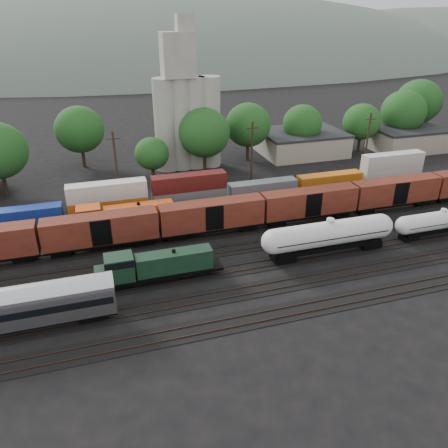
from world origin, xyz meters
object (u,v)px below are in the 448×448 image
object	(u,v)px
orange_locomotive	(120,217)
grain_silo	(186,113)
tank_car_a	(329,235)
green_locomotive	(152,266)

from	to	relation	value
orange_locomotive	grain_silo	distance (m)	31.88
tank_car_a	orange_locomotive	xyz separation A→B (m)	(-25.70, 15.00, -0.51)
green_locomotive	orange_locomotive	distance (m)	15.20
green_locomotive	orange_locomotive	bearing A→B (deg)	99.20
orange_locomotive	tank_car_a	bearing A→B (deg)	-30.27
green_locomotive	grain_silo	world-z (taller)	grain_silo
tank_car_a	grain_silo	distance (m)	42.90
tank_car_a	orange_locomotive	size ratio (longest dim) A/B	1.12
orange_locomotive	grain_silo	bearing A→B (deg)	58.09
grain_silo	green_locomotive	bearing A→B (deg)	-108.56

